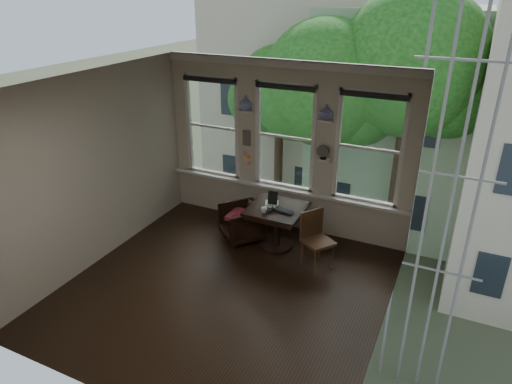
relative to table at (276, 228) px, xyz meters
The scene contains 25 objects.
ground 1.46m from the table, 98.38° to the right, with size 4.50×4.50×0.00m, color black.
ceiling 2.98m from the table, 98.38° to the right, with size 4.50×4.50×0.00m, color silver.
wall_back 1.42m from the table, 103.65° to the left, with size 4.50×4.50×0.00m, color beige.
wall_front 3.83m from the table, 93.24° to the right, with size 4.50×4.50×0.00m, color beige.
wall_left 3.04m from the table, 150.32° to the right, with size 4.50×4.50×0.00m, color beige.
wall_right 2.72m from the table, 34.41° to the right, with size 4.50×4.50×0.00m, color beige.
window_left 2.29m from the table, 152.84° to the left, with size 1.10×0.12×1.90m, color white, non-canonical shape.
window_center 1.59m from the table, 103.65° to the left, with size 1.10×0.12×1.90m, color white, non-canonical shape.
window_right 2.01m from the table, 34.35° to the left, with size 1.10×0.12×1.90m, color white, non-canonical shape.
shelf_left 2.10m from the table, 141.16° to the left, with size 0.26×0.16×0.03m, color white.
shelf_right 1.95m from the table, 55.33° to the left, with size 0.26×0.16×0.03m, color white.
intercom 1.73m from the table, 140.06° to the left, with size 0.14×0.06×0.28m, color #59544F.
sticky_notes 1.50m from the table, 139.88° to the left, with size 0.16×0.01×0.24m, color pink, non-canonical shape.
desk_fan 1.46m from the table, 54.60° to the left, with size 0.20×0.20×0.24m, color #59544F, non-canonical shape.
vase_left 2.21m from the table, 141.16° to the left, with size 0.24×0.24×0.25m, color silver.
vase_right 2.08m from the table, 55.33° to the left, with size 0.24×0.24×0.25m, color silver.
table is the anchor object (origin of this frame).
armchair_left 0.66m from the table, behind, with size 0.67×0.69×0.63m, color black.
cushion_red 0.66m from the table, behind, with size 0.45×0.45×0.06m, color maroon.
side_chair_right 0.87m from the table, 18.62° to the right, with size 0.42×0.42×0.92m, color #412A17, non-canonical shape.
laptop 0.44m from the table, 43.14° to the right, with size 0.35×0.23×0.03m, color black.
mug 0.51m from the table, 114.00° to the right, with size 0.10×0.10×0.09m, color white.
drinking_glass 0.46m from the table, 105.01° to the right, with size 0.12×0.12×0.10m, color white.
tablet 0.51m from the table, 138.10° to the left, with size 0.16×0.02×0.22m, color black.
papers 0.41m from the table, 144.76° to the left, with size 0.22×0.30×0.00m, color silver.
Camera 1 is at (2.78, -4.84, 4.10)m, focal length 32.00 mm.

